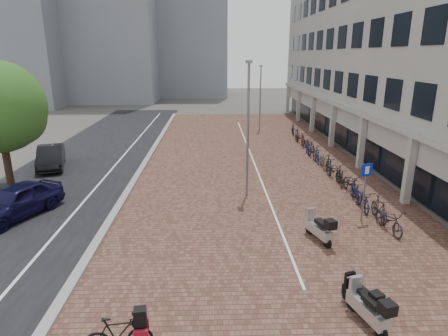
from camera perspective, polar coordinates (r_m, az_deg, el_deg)
ground at (r=14.87m, az=0.77°, el=-11.51°), size 140.00×140.00×0.00m
plaza_brick at (r=26.19m, az=3.95°, el=1.10°), size 14.50×42.00×0.04m
street_asphalt at (r=27.37m, az=-19.62°, el=0.83°), size 8.00×50.00×0.03m
curb at (r=26.42m, az=-11.56°, el=1.08°), size 0.35×42.00×0.14m
lane_line at (r=26.82m, az=-15.55°, el=0.92°), size 0.12×44.00×0.00m
parking_line at (r=26.20m, az=4.38°, el=1.16°), size 0.10×30.00×0.00m
office_building at (r=32.14m, az=24.38°, el=17.81°), size 8.40×40.00×15.00m
bg_towers at (r=63.91m, az=-15.44°, el=22.37°), size 33.00×23.00×32.00m
car_navy at (r=19.35m, az=-28.77°, el=-4.38°), size 3.43×4.78×1.51m
car_dark at (r=26.80m, az=-24.50°, el=1.52°), size 2.74×4.55×1.42m
hero_bike at (r=10.39m, az=-15.54°, el=-22.81°), size 1.71×0.68×1.17m
scooter_front at (r=15.37m, az=14.03°, el=-8.58°), size 1.05×1.81×1.19m
scooter_mid at (r=11.91m, az=19.70°, el=-17.65°), size 0.88×1.52×1.00m
scooter_back at (r=11.47m, az=20.72°, el=-18.75°), size 0.95×1.76×1.16m
parking_sign at (r=17.26m, az=20.39°, el=-2.08°), size 0.53×0.20×2.63m
lamp_near at (r=18.81m, az=3.57°, el=5.36°), size 0.12×0.12×6.69m
lamp_far at (r=36.16m, az=5.43°, el=10.22°), size 0.12×0.12×6.00m
street_tree at (r=22.69m, az=-30.30°, el=7.60°), size 4.68×4.68×6.81m
bike_row at (r=25.65m, az=14.48°, el=1.45°), size 1.34×21.46×1.05m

